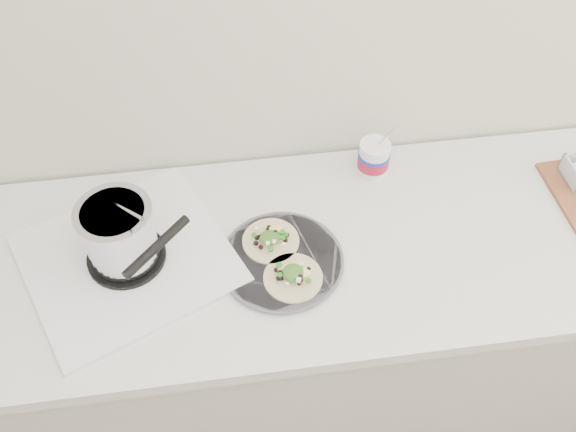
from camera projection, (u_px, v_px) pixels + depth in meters
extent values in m
cube|color=beige|center=(324.00, 40.00, 1.54)|extent=(3.50, 0.05, 2.60)
cube|color=beige|center=(328.00, 328.00, 2.02)|extent=(2.40, 0.62, 0.86)
cube|color=silver|center=(338.00, 248.00, 1.66)|extent=(2.44, 0.66, 0.04)
cube|color=silver|center=(128.00, 259.00, 1.61)|extent=(0.62, 0.60, 0.01)
cylinder|color=black|center=(127.00, 256.00, 1.60)|extent=(0.20, 0.20, 0.01)
torus|color=black|center=(126.00, 253.00, 1.59)|extent=(0.17, 0.17, 0.02)
cylinder|color=silver|center=(119.00, 232.00, 1.52)|extent=(0.17, 0.17, 0.15)
cylinder|color=#535258|center=(282.00, 261.00, 1.61)|extent=(0.30, 0.30, 0.01)
cylinder|color=#535258|center=(282.00, 260.00, 1.60)|extent=(0.31, 0.31, 0.00)
cylinder|color=white|center=(374.00, 158.00, 1.77)|extent=(0.08, 0.08, 0.10)
cylinder|color=#A9122D|center=(374.00, 159.00, 1.77)|extent=(0.09, 0.09, 0.04)
cylinder|color=#192D99|center=(374.00, 154.00, 1.76)|extent=(0.09, 0.09, 0.01)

